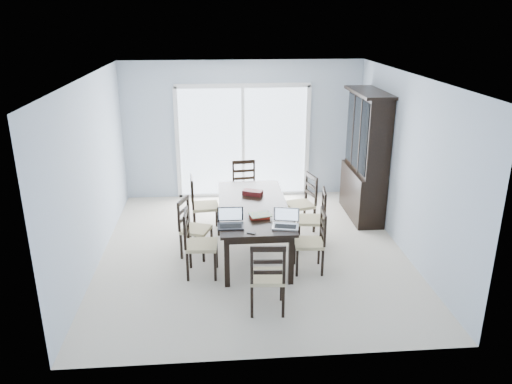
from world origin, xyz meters
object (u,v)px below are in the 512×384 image
at_px(chair_end_near, 268,271).
at_px(game_box, 253,193).
at_px(chair_right_mid, 317,212).
at_px(chair_right_near, 315,235).
at_px(cell_phone, 251,233).
at_px(chair_left_near, 195,236).
at_px(hot_tub, 199,160).
at_px(chair_right_far, 305,197).
at_px(china_hutch, 365,157).
at_px(chair_end_far, 245,182).
at_px(chair_left_far, 199,199).
at_px(laptop_silver, 286,223).
at_px(chair_left_mid, 190,221).
at_px(laptop_dark, 231,223).
at_px(dining_table, 253,210).

xyz_separation_m(chair_end_near, game_box, (-0.01, 2.08, 0.21)).
distance_m(chair_right_mid, chair_end_near, 2.01).
xyz_separation_m(chair_right_near, cell_phone, (-0.91, -0.34, 0.21)).
height_order(chair_left_near, cell_phone, chair_left_near).
bearing_deg(hot_tub, chair_end_near, -79.61).
bearing_deg(chair_right_near, chair_right_far, -0.84).
relative_size(china_hutch, chair_end_far, 1.99).
distance_m(chair_left_far, chair_end_far, 1.10).
xyz_separation_m(chair_left_near, chair_end_near, (0.88, -1.02, 0.00)).
bearing_deg(china_hutch, chair_right_mid, -132.53).
bearing_deg(chair_right_far, china_hutch, -81.71).
bearing_deg(laptop_silver, game_box, 117.54).
bearing_deg(chair_right_near, chair_right_mid, -9.28).
bearing_deg(chair_right_near, chair_left_mid, 73.61).
bearing_deg(game_box, laptop_dark, -107.78).
distance_m(chair_left_mid, game_box, 1.08).
xyz_separation_m(chair_left_mid, chair_right_mid, (1.90, 0.14, 0.02)).
xyz_separation_m(chair_right_far, chair_end_near, (-0.87, -2.42, 0.00)).
distance_m(chair_left_mid, chair_right_near, 1.84).
distance_m(chair_left_near, chair_right_far, 2.24).
bearing_deg(game_box, chair_left_mid, -154.60).
height_order(china_hutch, laptop_dark, china_hutch).
xyz_separation_m(chair_right_mid, laptop_dark, (-1.33, -0.88, 0.25)).
height_order(chair_left_far, chair_right_near, chair_left_far).
bearing_deg(game_box, laptop_silver, -75.07).
relative_size(dining_table, laptop_silver, 5.70).
distance_m(dining_table, chair_left_near, 1.06).
height_order(chair_left_mid, hot_tub, chair_left_mid).
height_order(chair_right_near, hot_tub, chair_right_near).
relative_size(dining_table, chair_left_far, 1.99).
distance_m(chair_left_far, chair_right_mid, 1.90).
distance_m(china_hutch, chair_right_far, 1.32).
relative_size(chair_left_mid, hot_tub, 0.54).
bearing_deg(chair_left_mid, laptop_dark, 57.45).
relative_size(chair_left_near, chair_end_far, 0.98).
height_order(chair_right_far, laptop_silver, chair_right_far).
relative_size(chair_right_near, chair_right_far, 0.95).
xyz_separation_m(chair_right_near, chair_right_mid, (0.17, 0.76, 0.02)).
height_order(chair_right_near, cell_phone, chair_right_near).
relative_size(china_hutch, chair_left_far, 1.99).
relative_size(china_hutch, game_box, 7.43).
distance_m(chair_left_far, chair_right_far, 1.72).
height_order(chair_right_mid, chair_end_far, chair_end_far).
xyz_separation_m(dining_table, chair_right_far, (0.91, 0.76, -0.10)).
xyz_separation_m(dining_table, game_box, (0.02, 0.42, 0.11)).
distance_m(chair_right_far, hot_tub, 3.22).
distance_m(chair_end_far, laptop_dark, 2.34).
height_order(chair_right_mid, cell_phone, chair_right_mid).
bearing_deg(laptop_silver, chair_right_mid, 69.72).
height_order(chair_left_far, chair_end_near, chair_left_far).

